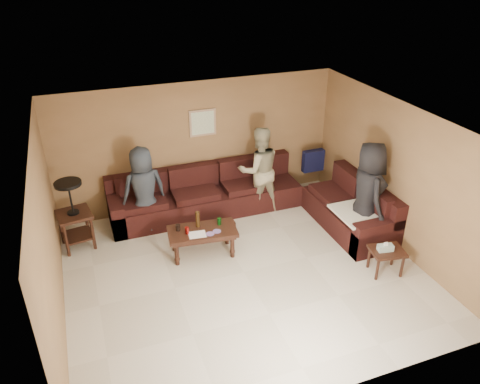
{
  "coord_description": "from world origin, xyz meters",
  "views": [
    {
      "loc": [
        -2.17,
        -5.65,
        4.71
      ],
      "look_at": [
        0.25,
        0.85,
        1.0
      ],
      "focal_mm": 35.0,
      "sensor_mm": 36.0,
      "label": 1
    }
  ],
  "objects_px": {
    "waste_bin": "(228,227)",
    "person_right": "(367,193)",
    "coffee_table": "(202,233)",
    "person_middle": "(259,170)",
    "side_table_right": "(386,253)",
    "person_left": "(144,190)",
    "sectional_sofa": "(256,203)",
    "end_table_left": "(74,214)"
  },
  "relations": [
    {
      "from": "waste_bin",
      "to": "person_right",
      "type": "bearing_deg",
      "value": -24.31
    },
    {
      "from": "coffee_table",
      "to": "person_middle",
      "type": "relative_size",
      "value": 0.7
    },
    {
      "from": "person_middle",
      "to": "coffee_table",
      "type": "bearing_deg",
      "value": 39.53
    },
    {
      "from": "side_table_right",
      "to": "person_left",
      "type": "height_order",
      "value": "person_left"
    },
    {
      "from": "sectional_sofa",
      "to": "coffee_table",
      "type": "bearing_deg",
      "value": -148.59
    },
    {
      "from": "coffee_table",
      "to": "side_table_right",
      "type": "height_order",
      "value": "coffee_table"
    },
    {
      "from": "waste_bin",
      "to": "person_middle",
      "type": "distance_m",
      "value": 1.3
    },
    {
      "from": "waste_bin",
      "to": "sectional_sofa",
      "type": "bearing_deg",
      "value": 26.85
    },
    {
      "from": "sectional_sofa",
      "to": "person_right",
      "type": "relative_size",
      "value": 2.52
    },
    {
      "from": "side_table_right",
      "to": "person_middle",
      "type": "xyz_separation_m",
      "value": [
        -1.12,
        2.59,
        0.48
      ]
    },
    {
      "from": "person_right",
      "to": "side_table_right",
      "type": "bearing_deg",
      "value": 177.91
    },
    {
      "from": "coffee_table",
      "to": "person_right",
      "type": "distance_m",
      "value": 2.9
    },
    {
      "from": "sectional_sofa",
      "to": "coffee_table",
      "type": "distance_m",
      "value": 1.51
    },
    {
      "from": "person_left",
      "to": "sectional_sofa",
      "type": "bearing_deg",
      "value": 163.62
    },
    {
      "from": "waste_bin",
      "to": "person_right",
      "type": "height_order",
      "value": "person_right"
    },
    {
      "from": "coffee_table",
      "to": "person_middle",
      "type": "bearing_deg",
      "value": 36.44
    },
    {
      "from": "sectional_sofa",
      "to": "person_left",
      "type": "xyz_separation_m",
      "value": [
        -2.02,
        0.33,
        0.48
      ]
    },
    {
      "from": "end_table_left",
      "to": "person_middle",
      "type": "height_order",
      "value": "person_middle"
    },
    {
      "from": "sectional_sofa",
      "to": "person_middle",
      "type": "height_order",
      "value": "person_middle"
    },
    {
      "from": "person_right",
      "to": "person_middle",
      "type": "bearing_deg",
      "value": 49.06
    },
    {
      "from": "waste_bin",
      "to": "person_middle",
      "type": "relative_size",
      "value": 0.15
    },
    {
      "from": "sectional_sofa",
      "to": "waste_bin",
      "type": "bearing_deg",
      "value": -153.15
    },
    {
      "from": "end_table_left",
      "to": "waste_bin",
      "type": "height_order",
      "value": "end_table_left"
    },
    {
      "from": "coffee_table",
      "to": "end_table_left",
      "type": "bearing_deg",
      "value": 153.7
    },
    {
      "from": "waste_bin",
      "to": "person_middle",
      "type": "height_order",
      "value": "person_middle"
    },
    {
      "from": "person_left",
      "to": "coffee_table",
      "type": "bearing_deg",
      "value": 116.36
    },
    {
      "from": "coffee_table",
      "to": "person_left",
      "type": "bearing_deg",
      "value": 123.35
    },
    {
      "from": "person_left",
      "to": "person_right",
      "type": "bearing_deg",
      "value": 147.77
    },
    {
      "from": "sectional_sofa",
      "to": "person_right",
      "type": "height_order",
      "value": "person_right"
    },
    {
      "from": "sectional_sofa",
      "to": "person_middle",
      "type": "relative_size",
      "value": 2.7
    },
    {
      "from": "sectional_sofa",
      "to": "coffee_table",
      "type": "xyz_separation_m",
      "value": [
        -1.28,
        -0.78,
        0.08
      ]
    },
    {
      "from": "side_table_right",
      "to": "waste_bin",
      "type": "distance_m",
      "value": 2.79
    },
    {
      "from": "coffee_table",
      "to": "person_middle",
      "type": "height_order",
      "value": "person_middle"
    },
    {
      "from": "side_table_right",
      "to": "person_left",
      "type": "relative_size",
      "value": 0.36
    },
    {
      "from": "coffee_table",
      "to": "person_middle",
      "type": "xyz_separation_m",
      "value": [
        1.47,
        1.09,
        0.46
      ]
    },
    {
      "from": "sectional_sofa",
      "to": "end_table_left",
      "type": "relative_size",
      "value": 3.7
    },
    {
      "from": "side_table_right",
      "to": "waste_bin",
      "type": "relative_size",
      "value": 2.21
    },
    {
      "from": "side_table_right",
      "to": "person_left",
      "type": "xyz_separation_m",
      "value": [
        -3.33,
        2.63,
        0.43
      ]
    },
    {
      "from": "end_table_left",
      "to": "person_right",
      "type": "xyz_separation_m",
      "value": [
        4.77,
        -1.52,
        0.27
      ]
    },
    {
      "from": "coffee_table",
      "to": "person_left",
      "type": "xyz_separation_m",
      "value": [
        -0.74,
        1.12,
        0.41
      ]
    },
    {
      "from": "person_middle",
      "to": "end_table_left",
      "type": "bearing_deg",
      "value": 4.96
    },
    {
      "from": "side_table_right",
      "to": "waste_bin",
      "type": "bearing_deg",
      "value": 135.5
    }
  ]
}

